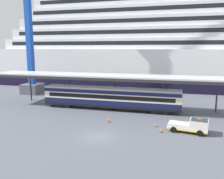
# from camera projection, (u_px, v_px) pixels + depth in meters

# --- Properties ---
(ground_plane) EXTENTS (400.00, 400.00, 0.00)m
(ground_plane) POSITION_uv_depth(u_px,v_px,m) (98.00, 136.00, 29.77)
(ground_plane) COLOR #565A65
(cruise_ship) EXTENTS (123.15, 31.97, 37.16)m
(cruise_ship) POSITION_uv_depth(u_px,v_px,m) (199.00, 43.00, 69.84)
(cruise_ship) COLOR black
(cruise_ship) RESTS_ON ground
(platform_canopy) EXTENTS (46.35, 5.80, 6.36)m
(platform_canopy) POSITION_uv_depth(u_px,v_px,m) (111.00, 76.00, 42.25)
(platform_canopy) COLOR silver
(platform_canopy) RESTS_ON ground
(train_carriage) EXTENTS (25.18, 2.81, 4.11)m
(train_carriage) POSITION_uv_depth(u_px,v_px,m) (110.00, 97.00, 42.52)
(train_carriage) COLOR black
(train_carriage) RESTS_ON ground
(service_truck) EXTENTS (5.46, 2.90, 2.02)m
(service_truck) POSITION_uv_depth(u_px,v_px,m) (192.00, 125.00, 31.01)
(service_truck) COLOR silver
(service_truck) RESTS_ON ground
(traffic_cone_near) EXTENTS (0.36, 0.36, 0.78)m
(traffic_cone_near) POSITION_uv_depth(u_px,v_px,m) (109.00, 120.00, 35.55)
(traffic_cone_near) COLOR black
(traffic_cone_near) RESTS_ON ground
(traffic_cone_mid) EXTENTS (0.36, 0.36, 0.63)m
(traffic_cone_mid) POSITION_uv_depth(u_px,v_px,m) (161.00, 130.00, 31.25)
(traffic_cone_mid) COLOR black
(traffic_cone_mid) RESTS_ON ground
(traffic_cone_far) EXTENTS (0.36, 0.36, 0.64)m
(traffic_cone_far) POSITION_uv_depth(u_px,v_px,m) (156.00, 125.00, 33.41)
(traffic_cone_far) COLOR black
(traffic_cone_far) RESTS_ON ground
(dockside_crane) EXTENTS (16.10, 4.40, 62.14)m
(dockside_crane) POSITION_uv_depth(u_px,v_px,m) (31.00, 11.00, 54.66)
(dockside_crane) COLOR #595960
(dockside_crane) RESTS_ON ground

